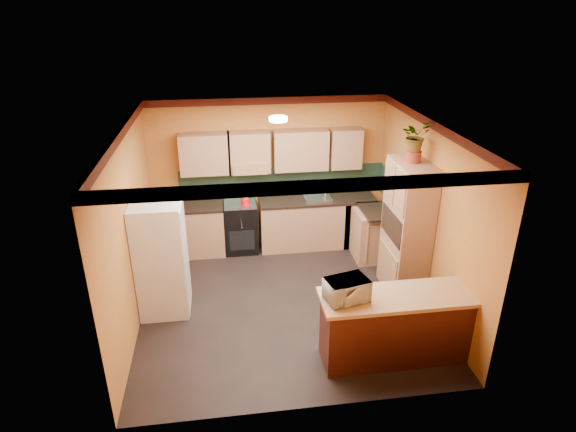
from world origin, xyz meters
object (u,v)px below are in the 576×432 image
object	(u,v)px
base_cabinets_back	(275,225)
microwave	(347,290)
stove	(241,227)
fridge	(161,259)
breakfast_bar	(395,328)
pantry	(406,230)

from	to	relation	value
base_cabinets_back	microwave	distance (m)	3.30
stove	microwave	distance (m)	3.45
fridge	microwave	distance (m)	2.74
base_cabinets_back	stove	size ratio (longest dim) A/B	4.01
microwave	stove	bearing A→B (deg)	94.84
base_cabinets_back	breakfast_bar	xyz separation A→B (m)	(1.13, -3.21, 0.00)
base_cabinets_back	fridge	xyz separation A→B (m)	(-1.82, -1.73, 0.41)
base_cabinets_back	stove	distance (m)	0.63
base_cabinets_back	stove	xyz separation A→B (m)	(-0.62, -0.00, 0.02)
base_cabinets_back	breakfast_bar	distance (m)	3.40
base_cabinets_back	breakfast_bar	bearing A→B (deg)	-70.62
fridge	pantry	size ratio (longest dim) A/B	0.81
base_cabinets_back	fridge	bearing A→B (deg)	-136.48
stove	pantry	distance (m)	3.02
breakfast_bar	microwave	size ratio (longest dim) A/B	3.64
stove	breakfast_bar	xyz separation A→B (m)	(1.75, -3.21, -0.02)
pantry	fridge	bearing A→B (deg)	180.00
base_cabinets_back	fridge	distance (m)	2.55
fridge	breakfast_bar	bearing A→B (deg)	-26.53
microwave	pantry	bearing A→B (deg)	34.48
stove	breakfast_bar	bearing A→B (deg)	-61.34
stove	fridge	world-z (taller)	fridge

